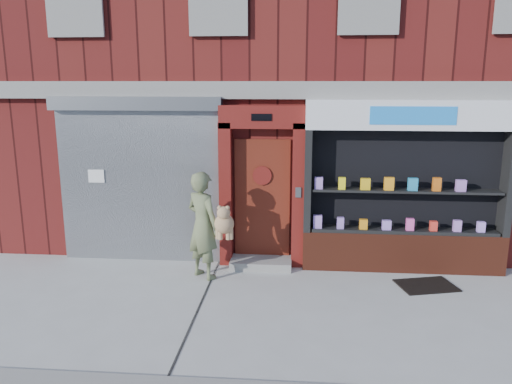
# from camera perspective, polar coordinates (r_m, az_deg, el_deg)

# --- Properties ---
(ground) EXTENTS (80.00, 80.00, 0.00)m
(ground) POSITION_cam_1_polar(r_m,az_deg,el_deg) (7.58, 5.41, -13.31)
(ground) COLOR #9E9E99
(ground) RESTS_ON ground
(building) EXTENTS (12.00, 8.16, 8.00)m
(building) POSITION_cam_1_polar(r_m,az_deg,el_deg) (12.84, 5.58, 15.61)
(building) COLOR #4F1312
(building) RESTS_ON ground
(shutter_bay) EXTENTS (3.10, 0.30, 3.04)m
(shutter_bay) POSITION_cam_1_polar(r_m,az_deg,el_deg) (9.35, -13.19, 2.48)
(shutter_bay) COLOR gray
(shutter_bay) RESTS_ON ground
(red_door_bay) EXTENTS (1.52, 0.58, 2.90)m
(red_door_bay) POSITION_cam_1_polar(r_m,az_deg,el_deg) (8.90, 0.68, 0.60)
(red_door_bay) COLOR #5F1310
(red_door_bay) RESTS_ON ground
(pharmacy_bay) EXTENTS (3.50, 0.41, 3.00)m
(pharmacy_bay) POSITION_cam_1_polar(r_m,az_deg,el_deg) (9.05, 16.63, -0.28)
(pharmacy_bay) COLOR maroon
(pharmacy_bay) RESTS_ON ground
(woman) EXTENTS (0.95, 0.76, 1.85)m
(woman) POSITION_cam_1_polar(r_m,az_deg,el_deg) (8.46, -5.88, -3.77)
(woman) COLOR #626C47
(woman) RESTS_ON ground
(doormat) EXTENTS (1.03, 0.84, 0.02)m
(doormat) POSITION_cam_1_polar(r_m,az_deg,el_deg) (8.81, 18.88, -10.07)
(doormat) COLOR black
(doormat) RESTS_ON ground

